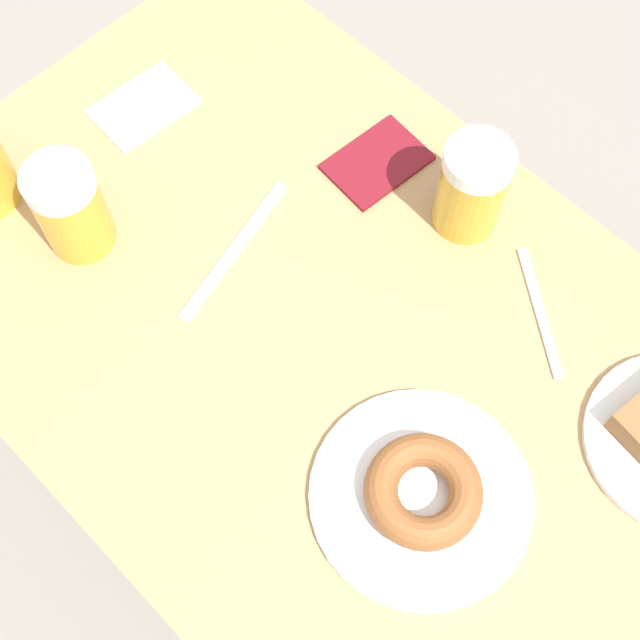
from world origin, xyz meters
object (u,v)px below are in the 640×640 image
Objects in this scene: beer_mug_left at (70,208)px; passport_near_edge at (377,162)px; fork at (540,312)px; plate_with_donut at (422,494)px; knife at (236,248)px; napkin_folded at (143,107)px; beer_mug_right at (472,188)px.

passport_near_edge is (-0.34, 0.18, -0.06)m from beer_mug_left.
plate_with_donut is at bearing 10.40° from fork.
fork is (-0.32, 0.47, -0.06)m from beer_mug_left.
knife is (0.20, -0.32, -0.00)m from fork.
knife is (-0.12, 0.15, -0.07)m from beer_mug_left.
plate_with_donut reaches higher than fork.
passport_near_edge is at bearing 151.28° from beer_mug_left.
beer_mug_left reaches higher than knife.
passport_near_edge is at bearing 118.51° from napkin_folded.
plate_with_donut reaches higher than knife.
plate_with_donut is 1.83× the size of passport_near_edge.
beer_mug_right is (-0.35, 0.32, 0.00)m from beer_mug_left.
passport_near_edge is (-0.28, -0.33, -0.01)m from plate_with_donut.
knife is (-0.07, -0.37, -0.01)m from plate_with_donut.
napkin_folded reaches higher than knife.
passport_near_edge is (-0.15, 0.28, 0.00)m from napkin_folded.
napkin_folded is (-0.18, -0.10, -0.06)m from beer_mug_left.
knife is (0.06, 0.25, -0.00)m from napkin_folded.
fork is 0.66× the size of knife.
napkin_folded is 0.32m from passport_near_edge.
beer_mug_left reaches higher than fork.
napkin_folded is 0.61× the size of knife.
fork is at bearing 86.25° from passport_near_edge.
beer_mug_left is 0.20m from knife.
fork is (-0.27, -0.05, -0.01)m from plate_with_donut.
beer_mug_right reaches higher than knife.
passport_near_edge reaches higher than knife.
plate_with_donut is 0.44m from passport_near_edge.
beer_mug_left is at bearing -28.72° from passport_near_edge.
passport_near_edge is at bearing -93.75° from fork.
beer_mug_right is 0.46m from napkin_folded.
beer_mug_right is (-0.30, -0.20, 0.05)m from plate_with_donut.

